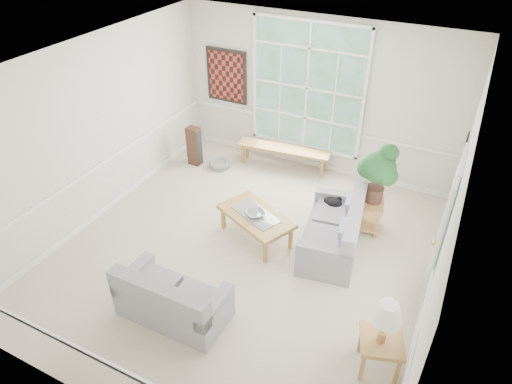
# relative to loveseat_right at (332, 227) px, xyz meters

# --- Properties ---
(floor) EXTENTS (5.50, 6.00, 0.01)m
(floor) POSITION_rel_loveseat_right_xyz_m (-1.19, -0.68, -0.43)
(floor) COLOR #C0B1A1
(floor) RESTS_ON ground
(ceiling) EXTENTS (5.50, 6.00, 0.02)m
(ceiling) POSITION_rel_loveseat_right_xyz_m (-1.19, -0.68, 2.57)
(ceiling) COLOR white
(ceiling) RESTS_ON ground
(wall_back) EXTENTS (5.50, 0.02, 3.00)m
(wall_back) POSITION_rel_loveseat_right_xyz_m (-1.19, 2.32, 1.07)
(wall_back) COLOR silver
(wall_back) RESTS_ON ground
(wall_front) EXTENTS (5.50, 0.02, 3.00)m
(wall_front) POSITION_rel_loveseat_right_xyz_m (-1.19, -3.68, 1.07)
(wall_front) COLOR silver
(wall_front) RESTS_ON ground
(wall_left) EXTENTS (0.02, 6.00, 3.00)m
(wall_left) POSITION_rel_loveseat_right_xyz_m (-3.94, -0.68, 1.07)
(wall_left) COLOR silver
(wall_left) RESTS_ON ground
(wall_right) EXTENTS (0.02, 6.00, 3.00)m
(wall_right) POSITION_rel_loveseat_right_xyz_m (1.56, -0.68, 1.07)
(wall_right) COLOR silver
(wall_right) RESTS_ON ground
(window_back) EXTENTS (2.30, 0.08, 2.40)m
(window_back) POSITION_rel_loveseat_right_xyz_m (-1.39, 2.28, 1.22)
(window_back) COLOR white
(window_back) RESTS_ON wall_back
(entry_door) EXTENTS (0.08, 0.90, 2.10)m
(entry_door) POSITION_rel_loveseat_right_xyz_m (1.52, -0.08, 0.62)
(entry_door) COLOR white
(entry_door) RESTS_ON floor
(door_sidelight) EXTENTS (0.08, 0.26, 1.90)m
(door_sidelight) POSITION_rel_loveseat_right_xyz_m (1.52, -0.71, 0.72)
(door_sidelight) COLOR white
(door_sidelight) RESTS_ON wall_right
(wall_art) EXTENTS (0.90, 0.06, 1.10)m
(wall_art) POSITION_rel_loveseat_right_xyz_m (-3.14, 2.27, 1.17)
(wall_art) COLOR maroon
(wall_art) RESTS_ON wall_back
(wall_frame_near) EXTENTS (0.04, 0.26, 0.32)m
(wall_frame_near) POSITION_rel_loveseat_right_xyz_m (1.52, 1.07, 1.12)
(wall_frame_near) COLOR black
(wall_frame_near) RESTS_ON wall_right
(wall_frame_far) EXTENTS (0.04, 0.26, 0.32)m
(wall_frame_far) POSITION_rel_loveseat_right_xyz_m (1.52, 1.47, 1.12)
(wall_frame_far) COLOR black
(wall_frame_far) RESTS_ON wall_right
(loveseat_right) EXTENTS (1.07, 1.70, 0.86)m
(loveseat_right) POSITION_rel_loveseat_right_xyz_m (0.00, 0.00, 0.00)
(loveseat_right) COLOR gray
(loveseat_right) RESTS_ON floor
(loveseat_front) EXTENTS (1.45, 0.75, 0.78)m
(loveseat_front) POSITION_rel_loveseat_right_xyz_m (-1.44, -2.23, -0.04)
(loveseat_front) COLOR gray
(loveseat_front) RESTS_ON floor
(coffee_table) EXTENTS (1.42, 1.14, 0.47)m
(coffee_table) POSITION_rel_loveseat_right_xyz_m (-1.19, -0.29, -0.20)
(coffee_table) COLOR #A77841
(coffee_table) RESTS_ON floor
(pewter_bowl) EXTENTS (0.49, 0.49, 0.09)m
(pewter_bowl) POSITION_rel_loveseat_right_xyz_m (-1.18, -0.31, 0.08)
(pewter_bowl) COLOR #939498
(pewter_bowl) RESTS_ON coffee_table
(window_bench) EXTENTS (1.91, 0.58, 0.44)m
(window_bench) POSITION_rel_loveseat_right_xyz_m (-1.69, 1.97, -0.21)
(window_bench) COLOR #A77841
(window_bench) RESTS_ON floor
(end_table) EXTENTS (0.64, 0.64, 0.55)m
(end_table) POSITION_rel_loveseat_right_xyz_m (0.33, 0.75, -0.15)
(end_table) COLOR #A77841
(end_table) RESTS_ON floor
(houseplant) EXTENTS (0.69, 0.69, 1.02)m
(houseplant) POSITION_rel_loveseat_right_xyz_m (0.40, 0.82, 0.63)
(houseplant) COLOR #1C4C23
(houseplant) RESTS_ON end_table
(side_table) EXTENTS (0.62, 0.62, 0.51)m
(side_table) POSITION_rel_loveseat_right_xyz_m (1.21, -1.82, -0.18)
(side_table) COLOR #A77841
(side_table) RESTS_ON floor
(table_lamp) EXTENTS (0.40, 0.40, 0.60)m
(table_lamp) POSITION_rel_loveseat_right_xyz_m (1.20, -1.83, 0.38)
(table_lamp) COLOR white
(table_lamp) RESTS_ON side_table
(pet_bed) EXTENTS (0.54, 0.54, 0.13)m
(pet_bed) POSITION_rel_loveseat_right_xyz_m (-2.86, 1.37, -0.37)
(pet_bed) COLOR slate
(pet_bed) RESTS_ON floor
(floor_speaker) EXTENTS (0.27, 0.22, 0.82)m
(floor_speaker) POSITION_rel_loveseat_right_xyz_m (-3.38, 1.29, -0.02)
(floor_speaker) COLOR #3B231A
(floor_speaker) RESTS_ON floor
(cat) EXTENTS (0.34, 0.27, 0.15)m
(cat) POSITION_rel_loveseat_right_xyz_m (-0.18, 0.54, 0.08)
(cat) COLOR black
(cat) RESTS_ON loveseat_right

